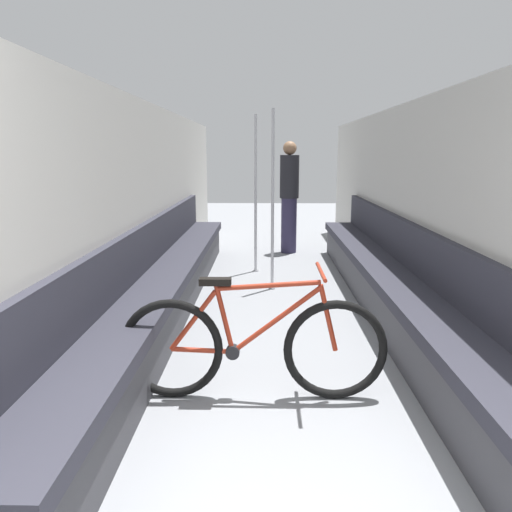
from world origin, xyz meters
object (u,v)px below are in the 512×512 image
Objects in this scene: bench_seat_row_right at (392,288)px; grab_pole_far at (256,197)px; grab_pole_near at (273,204)px; bench_seat_row_left at (165,286)px; passenger_standing at (289,196)px; bicycle at (253,346)px.

grab_pole_far reaches higher than bench_seat_row_right.
grab_pole_near is 1.00× the size of grab_pole_far.
grab_pole_near is at bearing 45.20° from bench_seat_row_left.
bench_seat_row_right is 3.42m from passenger_standing.
grab_pole_far is at bearing 85.76° from bicycle.
bench_seat_row_left is 3.18× the size of grab_pole_near.
bench_seat_row_right is at bearing 0.00° from bench_seat_row_left.
bench_seat_row_right is at bearing -55.40° from grab_pole_far.
passenger_standing reaches higher than bench_seat_row_right.
grab_pole_near reaches higher than passenger_standing.
bench_seat_row_left is 2.19m from bench_seat_row_right.
bench_seat_row_right is 3.74× the size of passenger_standing.
passenger_standing is at bearing 104.49° from bench_seat_row_right.
bench_seat_row_right is at bearing 46.13° from bicycle.
bicycle is 3.63m from grab_pole_far.
grab_pole_far is (-1.35, 1.95, 0.69)m from bench_seat_row_right.
bench_seat_row_left is at bearing 29.80° from passenger_standing.
bicycle is 4.93m from passenger_standing.
passenger_standing is (0.50, 1.31, -0.09)m from grab_pole_far.
grab_pole_near is at bearing -76.69° from grab_pole_far.
grab_pole_near is 2.23m from passenger_standing.
bench_seat_row_left is at bearing 113.88° from bicycle.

